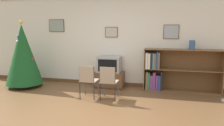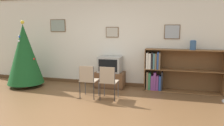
# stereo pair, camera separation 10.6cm
# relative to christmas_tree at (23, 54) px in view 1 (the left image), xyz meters

# --- Properties ---
(ground_plane) EXTENTS (24.00, 24.00, 0.00)m
(ground_plane) POSITION_rel_christmas_tree_xyz_m (2.40, -1.69, -0.95)
(ground_plane) COLOR brown
(wall_back) EXTENTS (9.20, 0.11, 2.70)m
(wall_back) POSITION_rel_christmas_tree_xyz_m (2.40, 0.83, 0.40)
(wall_back) COLOR silver
(wall_back) RESTS_ON ground_plane
(christmas_tree) EXTENTS (1.04, 1.04, 1.92)m
(christmas_tree) POSITION_rel_christmas_tree_xyz_m (0.00, 0.00, 0.00)
(christmas_tree) COLOR maroon
(christmas_tree) RESTS_ON ground_plane
(tv_console) EXTENTS (0.83, 0.49, 0.46)m
(tv_console) POSITION_rel_christmas_tree_xyz_m (2.44, 0.52, -0.72)
(tv_console) COLOR #4C311E
(tv_console) RESTS_ON ground_plane
(television) EXTENTS (0.65, 0.48, 0.44)m
(television) POSITION_rel_christmas_tree_xyz_m (2.44, 0.51, -0.28)
(television) COLOR #9E9E99
(television) RESTS_ON tv_console
(folding_chair_left) EXTENTS (0.40, 0.40, 0.82)m
(folding_chair_left) POSITION_rel_christmas_tree_xyz_m (2.18, -0.58, -0.48)
(folding_chair_left) COLOR tan
(folding_chair_left) RESTS_ON ground_plane
(folding_chair_right) EXTENTS (0.40, 0.40, 0.82)m
(folding_chair_right) POSITION_rel_christmas_tree_xyz_m (2.70, -0.58, -0.48)
(folding_chair_right) COLOR tan
(folding_chair_right) RESTS_ON ground_plane
(bookshelf) EXTENTS (2.02, 0.36, 1.15)m
(bookshelf) POSITION_rel_christmas_tree_xyz_m (4.07, 0.60, -0.41)
(bookshelf) COLOR brown
(bookshelf) RESTS_ON ground_plane
(vase) EXTENTS (0.15, 0.15, 0.25)m
(vase) POSITION_rel_christmas_tree_xyz_m (4.66, 0.55, 0.32)
(vase) COLOR #335684
(vase) RESTS_ON bookshelf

